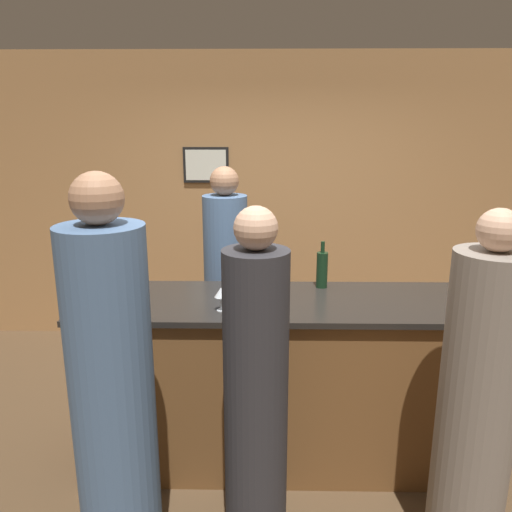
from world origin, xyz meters
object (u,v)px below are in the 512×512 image
(guest_1, at_px, (477,408))
(guest_2, at_px, (113,400))
(guest_0, at_px, (256,401))
(bartender, at_px, (226,294))
(wine_bottle_1, at_px, (322,269))
(wine_bottle_0, at_px, (267,271))

(guest_1, height_order, guest_2, guest_2)
(guest_0, height_order, guest_2, guest_2)
(bartender, height_order, wine_bottle_1, bartender)
(guest_1, xyz_separation_m, wine_bottle_1, (-0.63, 1.01, 0.39))
(bartender, relative_size, guest_2, 0.94)
(wine_bottle_1, bearing_deg, guest_0, -112.94)
(guest_0, distance_m, wine_bottle_1, 1.13)
(guest_2, distance_m, wine_bottle_1, 1.56)
(guest_2, relative_size, wine_bottle_1, 6.32)
(guest_0, relative_size, wine_bottle_1, 5.80)
(bartender, xyz_separation_m, wine_bottle_0, (0.31, -0.58, 0.36))
(bartender, xyz_separation_m, wine_bottle_1, (0.67, -0.52, 0.36))
(guest_1, relative_size, wine_bottle_0, 5.86)
(bartender, relative_size, wine_bottle_0, 6.04)
(guest_2, bearing_deg, guest_0, 9.92)
(bartender, height_order, guest_0, bartender)
(guest_1, distance_m, wine_bottle_1, 1.26)
(guest_1, bearing_deg, guest_2, -177.10)
(guest_0, bearing_deg, guest_1, -1.53)
(guest_0, relative_size, guest_2, 0.92)
(wine_bottle_0, bearing_deg, wine_bottle_1, 9.20)
(guest_1, relative_size, wine_bottle_1, 5.79)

